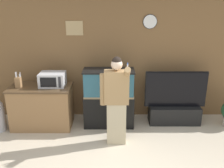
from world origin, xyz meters
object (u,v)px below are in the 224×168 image
counter_island (41,107)px  microwave (52,79)px  tv_on_stand (174,108)px  knife_block (18,82)px  person_standing (115,100)px  aquarium_on_stand (108,98)px

counter_island → microwave: size_ratio=2.47×
counter_island → tv_on_stand: bearing=3.2°
counter_island → microwave: 0.63m
knife_block → person_standing: 2.03m
counter_island → person_standing: person_standing is taller
microwave → knife_block: 0.67m
microwave → tv_on_stand: bearing=2.4°
microwave → knife_block: knife_block is taller
counter_island → knife_block: 0.69m
knife_block → aquarium_on_stand: size_ratio=0.26×
knife_block → tv_on_stand: knife_block is taller
aquarium_on_stand → person_standing: person_standing is taller
person_standing → tv_on_stand: bearing=32.3°
tv_on_stand → person_standing: 1.60m
counter_island → knife_block: bearing=-171.4°
microwave → tv_on_stand: 2.65m
knife_block → tv_on_stand: size_ratio=0.24×
aquarium_on_stand → tv_on_stand: size_ratio=0.93×
microwave → aquarium_on_stand: aquarium_on_stand is taller
aquarium_on_stand → person_standing: size_ratio=0.74×
counter_island → microwave: bearing=10.6°
counter_island → tv_on_stand: tv_on_stand is taller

